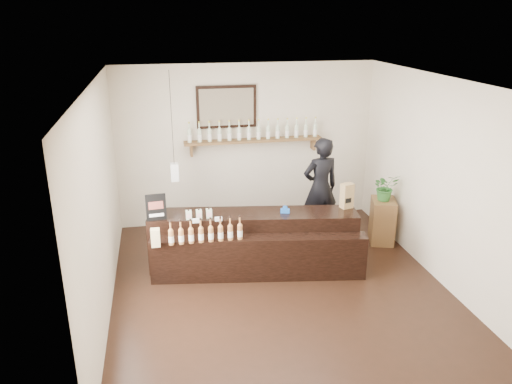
{
  "coord_description": "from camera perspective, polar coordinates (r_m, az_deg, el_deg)",
  "views": [
    {
      "loc": [
        -1.5,
        -5.87,
        3.58
      ],
      "look_at": [
        -0.19,
        0.7,
        1.16
      ],
      "focal_mm": 35.0,
      "sensor_mm": 36.0,
      "label": 1
    }
  ],
  "objects": [
    {
      "name": "shopkeeper",
      "position": [
        8.28,
        7.39,
        1.21
      ],
      "size": [
        0.76,
        0.56,
        1.92
      ],
      "primitive_type": "imported",
      "rotation": [
        0.0,
        0.0,
        3.3
      ],
      "color": "black",
      "rests_on": "ground"
    },
    {
      "name": "potted_plant",
      "position": [
        8.24,
        14.57,
        0.54
      ],
      "size": [
        0.41,
        0.35,
        0.44
      ],
      "primitive_type": "imported",
      "rotation": [
        0.0,
        0.0,
        0.02
      ],
      "color": "#31702C",
      "rests_on": "side_cabinet"
    },
    {
      "name": "tape_dispenser",
      "position": [
        7.23,
        3.34,
        -2.08
      ],
      "size": [
        0.14,
        0.08,
        0.11
      ],
      "color": "#1955B1",
      "rests_on": "counter"
    },
    {
      "name": "paper_bag",
      "position": [
        7.48,
        10.35,
        -0.42
      ],
      "size": [
        0.2,
        0.17,
        0.37
      ],
      "color": "olive",
      "rests_on": "counter"
    },
    {
      "name": "ground",
      "position": [
        7.04,
        2.69,
        -10.76
      ],
      "size": [
        5.0,
        5.0,
        0.0
      ],
      "primitive_type": "plane",
      "color": "black",
      "rests_on": "ground"
    },
    {
      "name": "back_wall_decor",
      "position": [
        8.56,
        -1.85,
        7.48
      ],
      "size": [
        2.66,
        0.96,
        1.69
      ],
      "color": "brown",
      "rests_on": "ground"
    },
    {
      "name": "side_cabinet",
      "position": [
        8.44,
        14.23,
        -3.21
      ],
      "size": [
        0.5,
        0.59,
        0.73
      ],
      "color": "brown",
      "rests_on": "ground"
    },
    {
      "name": "counter",
      "position": [
        7.31,
        -0.19,
        -5.96
      ],
      "size": [
        3.07,
        1.26,
        0.99
      ],
      "color": "black",
      "rests_on": "ground"
    },
    {
      "name": "room_shell",
      "position": [
        6.35,
        2.94,
        2.6
      ],
      "size": [
        5.0,
        5.0,
        5.0
      ],
      "color": "beige",
      "rests_on": "ground"
    },
    {
      "name": "promo_sign",
      "position": [
        7.04,
        -11.36,
        -1.74
      ],
      "size": [
        0.28,
        0.04,
        0.39
      ],
      "color": "black",
      "rests_on": "counter"
    }
  ]
}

